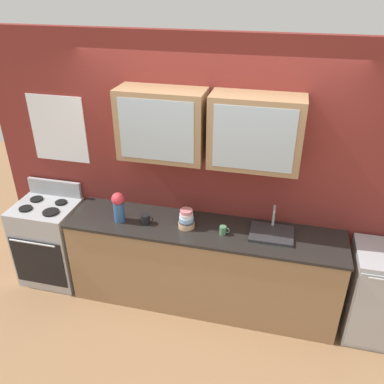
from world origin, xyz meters
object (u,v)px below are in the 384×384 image
(bowl_stack, at_px, (186,219))
(dishwasher, at_px, (379,294))
(sink_faucet, at_px, (272,233))
(cup_near_sink, at_px, (223,230))
(vase, at_px, (119,206))
(cup_near_bowls, at_px, (145,219))
(stove_range, at_px, (51,242))

(bowl_stack, distance_m, dishwasher, 1.93)
(sink_faucet, distance_m, cup_near_sink, 0.45)
(bowl_stack, xyz_separation_m, vase, (-0.67, -0.05, 0.08))
(sink_faucet, relative_size, vase, 1.31)
(bowl_stack, relative_size, cup_near_bowls, 1.51)
(stove_range, bearing_deg, sink_faucet, 1.04)
(stove_range, distance_m, sink_faucet, 2.41)
(vase, height_order, cup_near_bowls, vase)
(bowl_stack, xyz_separation_m, cup_near_bowls, (-0.40, -0.04, -0.04))
(sink_faucet, distance_m, dishwasher, 1.15)
(stove_range, relative_size, cup_near_bowls, 8.74)
(stove_range, height_order, dishwasher, stove_range)
(stove_range, distance_m, bowl_stack, 1.65)
(cup_near_sink, bearing_deg, cup_near_bowls, -179.86)
(sink_faucet, xyz_separation_m, dishwasher, (1.04, -0.05, -0.49))
(stove_range, xyz_separation_m, sink_faucet, (2.36, 0.04, 0.48))
(cup_near_sink, bearing_deg, vase, -179.27)
(dishwasher, bearing_deg, cup_near_bowls, -178.77)
(sink_faucet, relative_size, dishwasher, 0.43)
(cup_near_bowls, height_order, dishwasher, cup_near_bowls)
(bowl_stack, relative_size, vase, 0.62)
(bowl_stack, distance_m, cup_near_bowls, 0.41)
(cup_near_bowls, bearing_deg, vase, -177.59)
(dishwasher, bearing_deg, bowl_stack, -179.60)
(cup_near_bowls, bearing_deg, dishwasher, 1.23)
(cup_near_sink, bearing_deg, stove_range, 178.49)
(vase, distance_m, cup_near_bowls, 0.29)
(bowl_stack, xyz_separation_m, cup_near_sink, (0.36, -0.03, -0.04))
(stove_range, relative_size, bowl_stack, 5.79)
(sink_faucet, distance_m, cup_near_bowls, 1.21)
(bowl_stack, height_order, dishwasher, bowl_stack)
(sink_faucet, distance_m, vase, 1.49)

